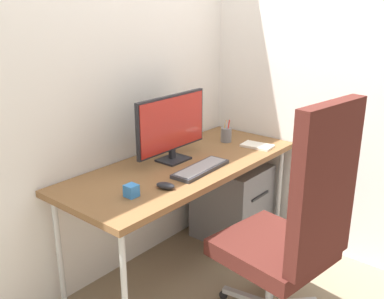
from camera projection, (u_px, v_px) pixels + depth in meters
ground_plane at (184, 267)px, 2.83m from camera, size 8.00×8.00×0.00m
wall_back at (138, 42)px, 2.59m from camera, size 3.23×0.04×2.80m
wall_side_right at (294, 38)px, 2.82m from camera, size 0.04×2.30×2.80m
desk at (184, 170)px, 2.61m from camera, size 1.56×0.64×0.72m
office_chair at (295, 224)px, 2.12m from camera, size 0.58×0.61×1.23m
filing_cabinet at (231, 201)px, 3.13m from camera, size 0.40×0.47×0.55m
monitor at (172, 125)px, 2.58m from camera, size 0.56×0.14×0.40m
keyboard at (201, 169)px, 2.48m from camera, size 0.40×0.15×0.02m
mouse at (165, 186)px, 2.24m from camera, size 0.08×0.11×0.03m
pen_holder at (226, 135)px, 2.98m from camera, size 0.07×0.07×0.16m
notebook at (257, 146)px, 2.89m from camera, size 0.14×0.21×0.02m
desk_clamp_accessory at (131, 191)px, 2.15m from camera, size 0.06×0.06×0.06m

